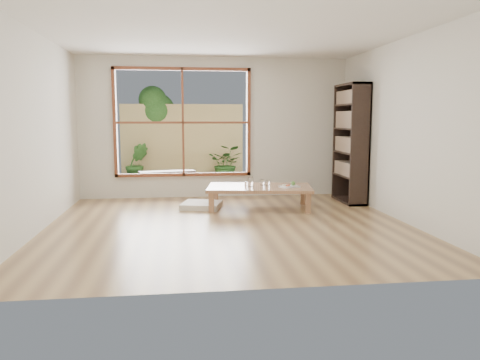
# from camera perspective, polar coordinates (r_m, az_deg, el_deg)

# --- Properties ---
(ground) EXTENTS (5.00, 5.00, 0.00)m
(ground) POSITION_cam_1_polar(r_m,az_deg,el_deg) (6.55, -1.32, -5.50)
(ground) COLOR tan
(ground) RESTS_ON ground
(low_table) EXTENTS (1.82, 1.21, 0.37)m
(low_table) POSITION_cam_1_polar(r_m,az_deg,el_deg) (7.70, 2.38, -1.08)
(low_table) COLOR #A3734F
(low_table) RESTS_ON ground
(floor_cushion) EXTENTS (0.76, 0.76, 0.09)m
(floor_cushion) POSITION_cam_1_polar(r_m,az_deg,el_deg) (7.81, -4.70, -3.06)
(floor_cushion) COLOR silver
(floor_cushion) RESTS_ON ground
(bookshelf) EXTENTS (0.33, 0.93, 2.07)m
(bookshelf) POSITION_cam_1_polar(r_m,az_deg,el_deg) (8.46, 13.33, 4.34)
(bookshelf) COLOR black
(bookshelf) RESTS_ON ground
(glass_tall) EXTENTS (0.08, 0.08, 0.16)m
(glass_tall) POSITION_cam_1_polar(r_m,az_deg,el_deg) (7.64, 1.31, -0.23)
(glass_tall) COLOR silver
(glass_tall) RESTS_ON low_table
(glass_mid) EXTENTS (0.06, 0.06, 0.09)m
(glass_mid) POSITION_cam_1_polar(r_m,az_deg,el_deg) (7.76, 3.40, -0.35)
(glass_mid) COLOR silver
(glass_mid) RESTS_ON low_table
(glass_short) EXTENTS (0.08, 0.08, 0.10)m
(glass_short) POSITION_cam_1_polar(r_m,az_deg,el_deg) (7.82, 2.70, -0.26)
(glass_short) COLOR silver
(glass_short) RESTS_ON low_table
(glass_small) EXTENTS (0.06, 0.06, 0.07)m
(glass_small) POSITION_cam_1_polar(r_m,az_deg,el_deg) (7.72, 0.78, -0.45)
(glass_small) COLOR silver
(glass_small) RESTS_ON low_table
(food_tray) EXTENTS (0.35, 0.31, 0.09)m
(food_tray) POSITION_cam_1_polar(r_m,az_deg,el_deg) (7.63, 6.12, -0.70)
(food_tray) COLOR white
(food_tray) RESTS_ON low_table
(deck) EXTENTS (2.80, 2.00, 0.05)m
(deck) POSITION_cam_1_polar(r_m,az_deg,el_deg) (10.01, -6.90, -1.01)
(deck) COLOR #3A332A
(deck) RESTS_ON ground
(garden_bench) EXTENTS (1.20, 0.60, 0.36)m
(garden_bench) POSITION_cam_1_polar(r_m,az_deg,el_deg) (9.86, -8.85, 0.75)
(garden_bench) COLOR black
(garden_bench) RESTS_ON deck
(bamboo_fence) EXTENTS (2.80, 0.06, 1.80)m
(bamboo_fence) POSITION_cam_1_polar(r_m,az_deg,el_deg) (10.92, -7.02, 4.44)
(bamboo_fence) COLOR tan
(bamboo_fence) RESTS_ON ground
(shrub_right) EXTENTS (0.92, 0.85, 0.85)m
(shrub_right) POSITION_cam_1_polar(r_m,az_deg,el_deg) (10.76, -1.65, 2.04)
(shrub_right) COLOR #315E22
(shrub_right) RESTS_ON deck
(shrub_left) EXTENTS (0.57, 0.49, 0.91)m
(shrub_left) POSITION_cam_1_polar(r_m,az_deg,el_deg) (10.62, -12.47, 1.98)
(shrub_left) COLOR #315E22
(shrub_left) RESTS_ON deck
(garden_tree) EXTENTS (1.04, 0.85, 2.22)m
(garden_tree) POSITION_cam_1_polar(r_m,az_deg,el_deg) (11.22, -10.59, 8.16)
(garden_tree) COLOR #4C3D2D
(garden_tree) RESTS_ON ground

